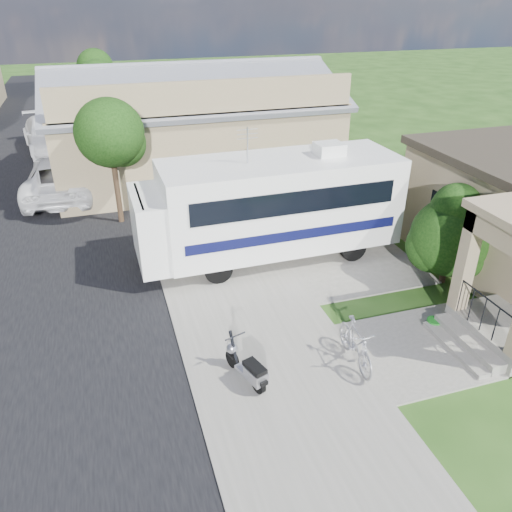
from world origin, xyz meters
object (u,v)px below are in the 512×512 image
object	(u,v)px
motorhome	(271,204)
pickup_truck	(63,175)
garden_hose	(434,324)
scooter	(248,368)
shrub	(452,233)
van	(50,135)
bicycle	(355,346)

from	to	relation	value
motorhome	pickup_truck	bearing A→B (deg)	128.43
motorhome	pickup_truck	size ratio (longest dim) A/B	1.39
pickup_truck	garden_hose	distance (m)	16.04
scooter	shrub	bearing A→B (deg)	2.23
motorhome	pickup_truck	world-z (taller)	motorhome
pickup_truck	van	xyz separation A→B (m)	(-0.85, 7.16, 0.04)
motorhome	scooter	xyz separation A→B (m)	(-2.43, -5.60, -1.37)
shrub	scooter	world-z (taller)	shrub
motorhome	pickup_truck	distance (m)	10.39
bicycle	pickup_truck	distance (m)	15.27
bicycle	pickup_truck	xyz separation A→B (m)	(-6.66, 13.73, 0.29)
van	scooter	bearing A→B (deg)	-86.07
van	garden_hose	world-z (taller)	van
shrub	scooter	distance (m)	7.44
van	garden_hose	distance (m)	22.62
bicycle	van	size ratio (longest dim) A/B	0.30
motorhome	garden_hose	xyz separation A→B (m)	(2.80, -5.01, -1.73)
motorhome	scooter	bearing A→B (deg)	-114.29
pickup_truck	motorhome	bearing A→B (deg)	133.59
shrub	garden_hose	xyz separation A→B (m)	(-1.66, -1.95, -1.49)
scooter	van	distance (m)	21.36
garden_hose	shrub	bearing A→B (deg)	49.63
scooter	pickup_truck	size ratio (longest dim) A/B	0.24
motorhome	bicycle	size ratio (longest dim) A/B	4.63
motorhome	garden_hose	bearing A→B (deg)	-61.59
garden_hose	pickup_truck	bearing A→B (deg)	125.71
scooter	bicycle	bearing A→B (deg)	-20.91
shrub	bicycle	size ratio (longest dim) A/B	1.73
van	garden_hose	bearing A→B (deg)	-72.70
scooter	van	size ratio (longest dim) A/B	0.24
garden_hose	van	bearing A→B (deg)	116.82
shrub	garden_hose	bearing A→B (deg)	-130.37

